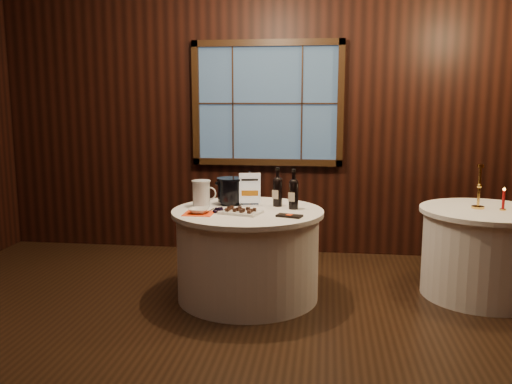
# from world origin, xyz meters

# --- Properties ---
(ground) EXTENTS (6.00, 6.00, 0.00)m
(ground) POSITION_xyz_m (0.00, 0.00, 0.00)
(ground) COLOR black
(ground) RESTS_ON ground
(back_wall) EXTENTS (6.00, 0.10, 3.00)m
(back_wall) POSITION_xyz_m (0.00, 2.48, 1.54)
(back_wall) COLOR black
(back_wall) RESTS_ON ground
(main_table) EXTENTS (1.28, 1.28, 0.77)m
(main_table) POSITION_xyz_m (0.00, 1.00, 0.39)
(main_table) COLOR white
(main_table) RESTS_ON ground
(side_table) EXTENTS (1.08, 1.08, 0.77)m
(side_table) POSITION_xyz_m (2.00, 1.30, 0.39)
(side_table) COLOR white
(side_table) RESTS_ON ground
(sign_stand) EXTENTS (0.18, 0.12, 0.30)m
(sign_stand) POSITION_xyz_m (-0.01, 1.18, 0.87)
(sign_stand) COLOR silver
(sign_stand) RESTS_ON main_table
(port_bottle_left) EXTENTS (0.08, 0.10, 0.34)m
(port_bottle_left) POSITION_xyz_m (0.23, 1.19, 0.92)
(port_bottle_left) COLOR black
(port_bottle_left) RESTS_ON main_table
(port_bottle_right) EXTENTS (0.08, 0.09, 0.34)m
(port_bottle_right) POSITION_xyz_m (0.38, 1.09, 0.92)
(port_bottle_right) COLOR black
(port_bottle_right) RESTS_ON main_table
(ice_bucket) EXTENTS (0.23, 0.23, 0.24)m
(ice_bucket) POSITION_xyz_m (-0.19, 1.21, 0.90)
(ice_bucket) COLOR black
(ice_bucket) RESTS_ON main_table
(chocolate_plate) EXTENTS (0.37, 0.30, 0.05)m
(chocolate_plate) POSITION_xyz_m (-0.03, 0.85, 0.79)
(chocolate_plate) COLOR white
(chocolate_plate) RESTS_ON main_table
(chocolate_box) EXTENTS (0.22, 0.15, 0.02)m
(chocolate_box) POSITION_xyz_m (0.37, 0.77, 0.78)
(chocolate_box) COLOR black
(chocolate_box) RESTS_ON main_table
(grape_bunch) EXTENTS (0.18, 0.11, 0.04)m
(grape_bunch) POSITION_xyz_m (-0.21, 0.84, 0.79)
(grape_bunch) COLOR black
(grape_bunch) RESTS_ON main_table
(glass_pitcher) EXTENTS (0.21, 0.16, 0.23)m
(glass_pitcher) POSITION_xyz_m (-0.41, 1.08, 0.89)
(glass_pitcher) COLOR silver
(glass_pitcher) RESTS_ON main_table
(orange_napkin) EXTENTS (0.24, 0.24, 0.00)m
(orange_napkin) POSITION_xyz_m (-0.37, 0.79, 0.77)
(orange_napkin) COLOR #FC4415
(orange_napkin) RESTS_ON main_table
(cracker_bowl) EXTENTS (0.17, 0.17, 0.04)m
(cracker_bowl) POSITION_xyz_m (-0.37, 0.79, 0.79)
(cracker_bowl) COLOR white
(cracker_bowl) RESTS_ON orange_napkin
(brass_candlestick) EXTENTS (0.11, 0.11, 0.38)m
(brass_candlestick) POSITION_xyz_m (1.94, 1.32, 0.91)
(brass_candlestick) COLOR gold
(brass_candlestick) RESTS_ON side_table
(red_candle) EXTENTS (0.05, 0.05, 0.19)m
(red_candle) POSITION_xyz_m (2.13, 1.25, 0.85)
(red_candle) COLOR gold
(red_candle) RESTS_ON side_table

